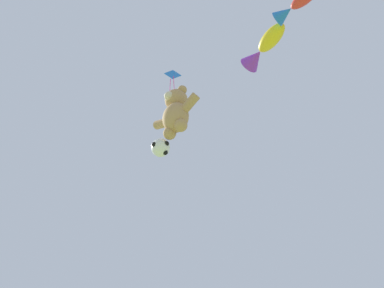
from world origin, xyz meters
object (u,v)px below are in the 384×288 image
(teddy_bear_kite, at_px, (176,112))
(fish_kite_crimson, at_px, (294,6))
(soccer_ball_kite, at_px, (161,148))
(diamond_kite, at_px, (173,79))
(fish_kite_goldfin, at_px, (263,48))

(teddy_bear_kite, bearing_deg, fish_kite_crimson, 15.17)
(soccer_ball_kite, distance_m, diamond_kite, 5.35)
(fish_kite_crimson, distance_m, diamond_kite, 6.58)
(teddy_bear_kite, xyz_separation_m, diamond_kite, (-1.32, 0.91, 3.97))
(diamond_kite, bearing_deg, teddy_bear_kite, -34.52)
(soccer_ball_kite, distance_m, fish_kite_goldfin, 6.45)
(fish_kite_goldfin, distance_m, fish_kite_crimson, 2.28)
(fish_kite_crimson, bearing_deg, fish_kite_goldfin, 160.29)
(fish_kite_crimson, height_order, diamond_kite, diamond_kite)
(soccer_ball_kite, xyz_separation_m, fish_kite_crimson, (6.06, 1.34, 4.58))
(fish_kite_crimson, relative_size, diamond_kite, 0.73)
(fish_kite_goldfin, distance_m, diamond_kite, 4.60)
(soccer_ball_kite, relative_size, fish_kite_crimson, 0.41)
(soccer_ball_kite, bearing_deg, fish_kite_goldfin, 28.32)
(teddy_bear_kite, height_order, fish_kite_goldfin, fish_kite_goldfin)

